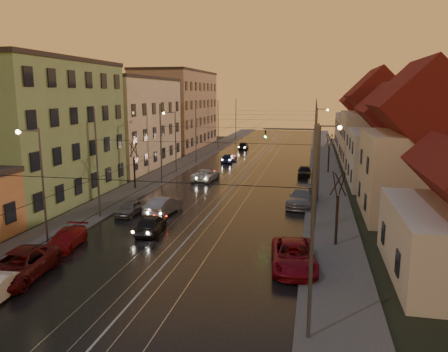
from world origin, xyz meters
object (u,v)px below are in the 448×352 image
Objects in this scene: parked_right_1 at (302,198)px; street_lamp_3 at (319,128)px; traffic_light_mast at (308,154)px; parked_left_3 at (130,208)px; driving_car_0 at (151,224)px; driving_car_3 at (229,158)px; parked_right_0 at (294,256)px; street_lamp_2 at (173,136)px; street_lamp_1 at (321,165)px; driving_car_2 at (206,175)px; parked_left_1 at (19,266)px; street_lamp_0 at (38,175)px; driving_car_1 at (164,205)px; driving_car_4 at (244,146)px; parked_left_2 at (66,239)px; parked_right_2 at (304,171)px.

street_lamp_3 is at bearing 94.63° from parked_right_1.
traffic_light_mast is 2.01× the size of parked_left_3.
traffic_light_mast is 16.64m from driving_car_0.
traffic_light_mast is 25.69m from driving_car_3.
parked_right_0 is (-0.39, -16.37, -3.83)m from traffic_light_mast.
street_lamp_2 is at bearing 148.40° from parked_right_1.
street_lamp_1 is 36.00m from street_lamp_3.
street_lamp_3 is 1.65× the size of driving_car_2.
traffic_light_mast is 1.27× the size of parked_left_1.
driving_car_2 is (5.19, 24.29, -4.21)m from street_lamp_0.
parked_right_1 reaches higher than driving_car_1.
driving_car_4 is at bearing 106.21° from street_lamp_1.
parked_right_0 is at bearing -9.44° from parked_left_2.
traffic_light_mast reaches higher than parked_left_2.
driving_car_3 is (-11.95, 22.39, -3.97)m from traffic_light_mast.
traffic_light_mast is (-1.11, 8.00, -0.29)m from street_lamp_1.
traffic_light_mast reaches higher than parked_right_2.
street_lamp_3 is 41.85m from driving_car_0.
driving_car_0 is 1.04× the size of parked_right_2.
street_lamp_2 is 19.86m from driving_car_1.
street_lamp_0 is 11.43m from driving_car_1.
driving_car_2 is 1.35× the size of parked_left_3.
driving_car_0 is at bearing 106.69° from driving_car_1.
street_lamp_2 reaches higher than driving_car_3.
street_lamp_0 is 1.47× the size of parked_right_1.
street_lamp_2 is 1.00× the size of street_lamp_3.
street_lamp_3 is (18.21, 44.00, 0.00)m from street_lamp_0.
driving_car_2 is 0.87× the size of parked_right_0.
street_lamp_1 is at bearing 23.72° from street_lamp_0.
parked_left_3 is (2.57, -19.60, -4.28)m from street_lamp_2.
parked_left_1 reaches higher than driving_car_0.
parked_right_0 reaches higher than driving_car_3.
driving_car_0 is (-11.04, -11.82, -3.89)m from traffic_light_mast.
driving_car_0 is at bearing 99.93° from driving_car_2.
street_lamp_1 reaches higher than parked_right_2.
parked_left_3 is at bearing 81.47° from parked_left_1.
parked_right_0 is (16.70, -28.37, -4.12)m from street_lamp_2.
parked_right_2 is at bearing 110.53° from driving_car_4.
driving_car_4 is 1.01× the size of parked_left_2.
driving_car_4 is 55.52m from parked_right_0.
street_lamp_1 reaches higher than parked_left_1.
parked_left_2 is at bearing 36.13° from driving_car_0.
parked_right_1 is 1.36× the size of parked_right_2.
driving_car_1 is 0.82× the size of parked_left_1.
traffic_light_mast is 4.15m from parked_right_1.
street_lamp_0 is at bearing -156.28° from street_lamp_1.
street_lamp_3 is 1.90× the size of driving_car_4.
parked_right_0 is 1.02× the size of parked_right_1.
traffic_light_mast is at bearing -92.27° from street_lamp_3.
parked_left_1 is 5.19m from parked_left_2.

